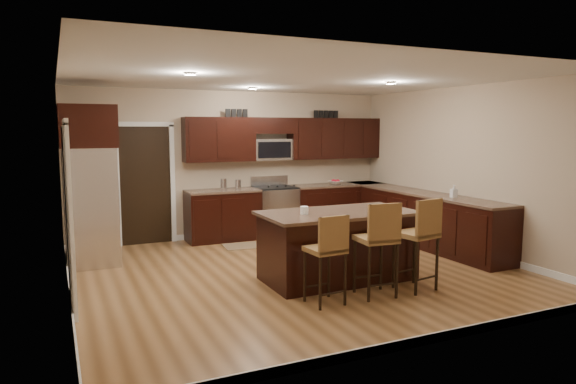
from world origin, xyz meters
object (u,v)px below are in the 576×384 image
island (338,248)px  stool_mid (379,238)px  refrigerator (90,183)px  stool_left (328,249)px  stool_right (420,233)px  range (275,211)px

island → stool_mid: size_ratio=1.78×
stool_mid → refrigerator: refrigerator is taller
stool_left → island: bearing=49.5°
refrigerator → stool_right: bearing=-40.6°
island → stool_left: (-0.62, -0.84, 0.23)m
stool_mid → stool_right: stool_right is taller
stool_mid → refrigerator: (-2.99, 3.09, 0.49)m
stool_left → stool_mid: bearing=-4.7°
range → stool_right: bearing=-85.4°
stool_mid → stool_right: (0.61, 0.00, 0.01)m
range → refrigerator: bearing=-167.1°
range → stool_left: bearing=-104.5°
island → stool_right: 1.13m
island → stool_right: stool_right is taller
stool_left → range: bearing=71.3°
island → stool_right: (0.68, -0.85, 0.30)m
stool_mid → stool_right: 0.61m
range → refrigerator: size_ratio=0.47×
island → stool_left: stool_left is taller
stool_right → stool_mid: bearing=170.6°
refrigerator → range: bearing=12.9°
range → stool_left: 3.97m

